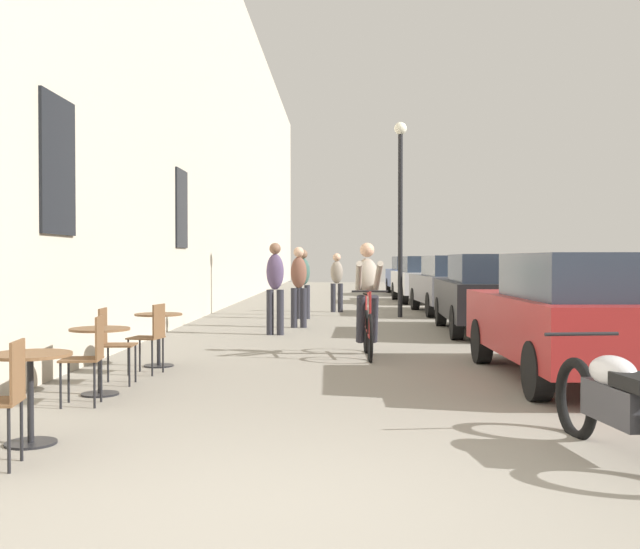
% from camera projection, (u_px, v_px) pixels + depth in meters
% --- Properties ---
extents(ground_plane, '(88.00, 88.00, 0.00)m').
position_uv_depth(ground_plane, '(290.00, 516.00, 4.30)').
color(ground_plane, gray).
extents(building_facade_left, '(0.54, 68.00, 10.70)m').
position_uv_depth(building_facade_left, '(186.00, 98.00, 18.28)').
color(building_facade_left, '#B7AD99').
rests_on(building_facade_left, ground_plane).
extents(cafe_table_near, '(0.64, 0.64, 0.72)m').
position_uv_depth(cafe_table_near, '(30.00, 378.00, 5.95)').
color(cafe_table_near, black).
rests_on(cafe_table_near, ground_plane).
extents(cafe_chair_near_toward_wall, '(0.43, 0.43, 0.89)m').
position_uv_depth(cafe_chair_near_toward_wall, '(2.00, 394.00, 5.29)').
color(cafe_chair_near_toward_wall, black).
rests_on(cafe_chair_near_toward_wall, ground_plane).
extents(cafe_table_mid, '(0.64, 0.64, 0.72)m').
position_uv_depth(cafe_table_mid, '(100.00, 347.00, 8.13)').
color(cafe_table_mid, black).
rests_on(cafe_table_mid, ground_plane).
extents(cafe_chair_mid_toward_street, '(0.40, 0.40, 0.89)m').
position_uv_depth(cafe_chair_mid_toward_street, '(112.00, 340.00, 8.80)').
color(cafe_chair_mid_toward_street, black).
rests_on(cafe_chair_mid_toward_street, ground_plane).
extents(cafe_chair_mid_toward_wall, '(0.42, 0.42, 0.89)m').
position_uv_depth(cafe_chair_mid_toward_wall, '(89.00, 354.00, 7.55)').
color(cafe_chair_mid_toward_wall, black).
rests_on(cafe_chair_mid_toward_wall, ground_plane).
extents(cafe_table_far, '(0.64, 0.64, 0.72)m').
position_uv_depth(cafe_table_far, '(159.00, 328.00, 10.30)').
color(cafe_table_far, black).
rests_on(cafe_table_far, ground_plane).
extents(cafe_chair_far_toward_street, '(0.44, 0.44, 0.89)m').
position_uv_depth(cafe_chair_far_toward_street, '(151.00, 333.00, 9.61)').
color(cafe_chair_far_toward_street, black).
rests_on(cafe_chair_far_toward_street, ground_plane).
extents(cyclist_on_bicycle, '(0.52, 1.76, 1.74)m').
position_uv_depth(cyclist_on_bicycle, '(367.00, 302.00, 11.42)').
color(cyclist_on_bicycle, black).
rests_on(cyclist_on_bicycle, ground_plane).
extents(pedestrian_near, '(0.37, 0.28, 1.77)m').
position_uv_depth(pedestrian_near, '(275.00, 283.00, 14.58)').
color(pedestrian_near, '#26262D').
rests_on(pedestrian_near, ground_plane).
extents(pedestrian_mid, '(0.34, 0.24, 1.72)m').
position_uv_depth(pedestrian_mid, '(299.00, 282.00, 16.12)').
color(pedestrian_mid, '#26262D').
rests_on(pedestrian_mid, ground_plane).
extents(pedestrian_far, '(0.34, 0.24, 1.69)m').
position_uv_depth(pedestrian_far, '(303.00, 280.00, 18.51)').
color(pedestrian_far, '#26262D').
rests_on(pedestrian_far, ground_plane).
extents(pedestrian_furthest, '(0.35, 0.25, 1.62)m').
position_uv_depth(pedestrian_furthest, '(337.00, 279.00, 20.92)').
color(pedestrian_furthest, '#26262D').
rests_on(pedestrian_furthest, ground_plane).
extents(street_lamp, '(0.32, 0.32, 4.90)m').
position_uv_depth(street_lamp, '(400.00, 194.00, 19.02)').
color(street_lamp, black).
rests_on(street_lamp, ground_plane).
extents(parked_car_nearest, '(1.88, 4.33, 1.53)m').
position_uv_depth(parked_car_nearest, '(576.00, 315.00, 9.05)').
color(parked_car_nearest, maroon).
rests_on(parked_car_nearest, ground_plane).
extents(parked_car_second, '(1.96, 4.42, 1.55)m').
position_uv_depth(parked_car_second, '(491.00, 292.00, 14.93)').
color(parked_car_second, black).
rests_on(parked_car_second, ground_plane).
extents(parked_car_third, '(1.98, 4.43, 1.55)m').
position_uv_depth(parked_car_third, '(454.00, 284.00, 20.31)').
color(parked_car_third, '#595960').
rests_on(parked_car_third, ground_plane).
extents(parked_car_fourth, '(1.97, 4.45, 1.56)m').
position_uv_depth(parked_car_fourth, '(424.00, 278.00, 25.75)').
color(parked_car_fourth, '#B7B7BC').
rests_on(parked_car_fourth, ground_plane).
extents(parked_car_fifth, '(1.95, 4.46, 1.57)m').
position_uv_depth(parked_car_fifth, '(412.00, 275.00, 31.37)').
color(parked_car_fifth, '#384C84').
rests_on(parked_car_fifth, ground_plane).
extents(parked_motorcycle, '(0.62, 2.14, 0.92)m').
position_uv_depth(parked_motorcycle, '(620.00, 404.00, 5.52)').
color(parked_motorcycle, black).
rests_on(parked_motorcycle, ground_plane).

